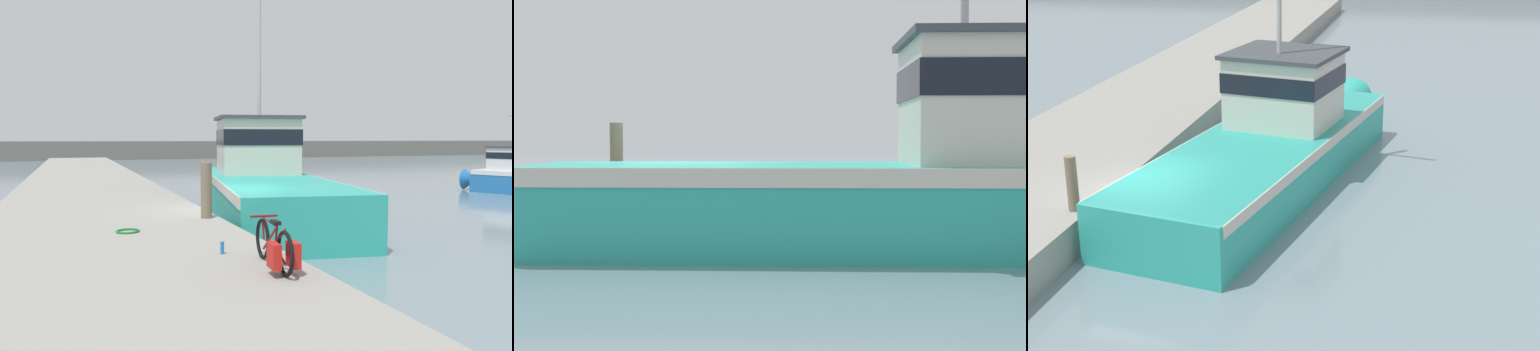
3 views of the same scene
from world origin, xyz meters
TOP-DOWN VIEW (x-y plane):
  - ground_plane at (0.00, 0.00)m, footprint 320.00×320.00m
  - dock_pier at (-3.39, 0.00)m, footprint 5.33×80.00m
  - far_shoreline at (30.00, 57.72)m, footprint 180.00×5.00m
  - fishing_boat_main at (2.42, 4.18)m, footprint 5.65×14.72m
  - bicycle_touring at (-1.31, -6.14)m, footprint 0.51×1.69m
  - mooring_post at (-1.05, -1.24)m, footprint 0.26×0.26m
  - hose_coil at (-3.00, -2.43)m, footprint 0.47×0.47m
  - water_bottle_by_bike at (-1.76, -4.93)m, footprint 0.06×0.06m

SIDE VIEW (x-z plane):
  - ground_plane at x=0.00m, z-range 0.00..0.00m
  - dock_pier at x=-3.39m, z-range 0.00..0.90m
  - hose_coil at x=-3.00m, z-range 0.90..0.94m
  - water_bottle_by_bike at x=-1.76m, z-range 0.90..1.11m
  - fishing_boat_main at x=2.42m, z-range -4.01..6.40m
  - bicycle_touring at x=-1.31m, z-range 0.87..1.57m
  - far_shoreline at x=30.00m, z-range 0.00..2.46m
  - mooring_post at x=-1.05m, z-range 0.90..2.22m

